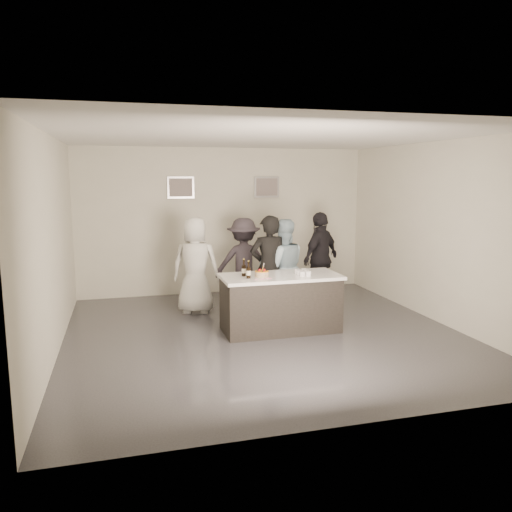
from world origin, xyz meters
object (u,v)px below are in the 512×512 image
(person_guest_left, at_px, (196,265))
(person_guest_back, at_px, (244,262))
(bar_counter, at_px, (280,303))
(cake, at_px, (262,274))
(person_main_black, at_px, (268,268))
(beer_bottle_b, at_px, (249,270))
(beer_bottle_a, at_px, (244,268))
(person_main_blue, at_px, (283,268))
(person_guest_right, at_px, (321,258))

(person_guest_left, xyz_separation_m, person_guest_back, (0.96, 0.31, -0.04))
(bar_counter, relative_size, cake, 8.69)
(cake, xyz_separation_m, person_guest_left, (-0.81, 1.48, -0.07))
(person_main_black, bearing_deg, beer_bottle_b, 56.09)
(bar_counter, bearing_deg, beer_bottle_a, 173.00)
(beer_bottle_a, height_order, person_main_black, person_main_black)
(person_main_blue, bearing_deg, bar_counter, 73.86)
(person_main_blue, distance_m, person_guest_left, 1.55)
(beer_bottle_a, height_order, person_guest_left, person_guest_left)
(person_guest_left, xyz_separation_m, person_guest_right, (2.38, -0.00, 0.02))
(person_main_blue, height_order, person_guest_right, person_guest_right)
(bar_counter, height_order, beer_bottle_a, beer_bottle_a)
(person_guest_right, distance_m, person_guest_back, 1.46)
(cake, relative_size, person_guest_right, 0.12)
(bar_counter, bearing_deg, person_main_black, 88.81)
(bar_counter, bearing_deg, cake, -169.45)
(person_guest_right, bearing_deg, person_main_black, -5.50)
(person_guest_back, bearing_deg, person_guest_left, 28.96)
(cake, relative_size, person_main_black, 0.12)
(cake, distance_m, beer_bottle_b, 0.25)
(person_main_blue, relative_size, person_guest_back, 1.03)
(person_guest_left, distance_m, person_guest_right, 2.38)
(cake, relative_size, person_main_blue, 0.13)
(person_guest_back, bearing_deg, bar_counter, 106.93)
(person_main_blue, xyz_separation_m, person_guest_left, (-1.44, 0.56, 0.01))
(cake, bearing_deg, person_main_blue, 55.02)
(beer_bottle_a, bearing_deg, person_main_blue, 41.31)
(person_guest_right, bearing_deg, bar_counter, 13.47)
(cake, relative_size, person_guest_back, 0.13)
(person_guest_right, bearing_deg, beer_bottle_a, 1.36)
(person_guest_back, bearing_deg, cake, 96.37)
(cake, bearing_deg, beer_bottle_b, -165.06)
(beer_bottle_b, distance_m, person_guest_right, 2.37)
(person_main_blue, distance_m, person_guest_right, 1.10)
(bar_counter, height_order, person_guest_back, person_guest_back)
(person_main_blue, bearing_deg, person_guest_back, -56.62)
(beer_bottle_b, relative_size, person_guest_right, 0.15)
(cake, bearing_deg, bar_counter, 10.55)
(beer_bottle_a, relative_size, person_guest_left, 0.15)
(beer_bottle_a, relative_size, person_guest_right, 0.15)
(person_main_black, distance_m, person_main_blue, 0.33)
(cake, distance_m, beer_bottle_a, 0.30)
(person_main_black, distance_m, person_guest_left, 1.34)
(beer_bottle_a, height_order, person_guest_right, person_guest_right)
(cake, xyz_separation_m, person_guest_right, (1.58, 1.48, -0.06))
(beer_bottle_a, xyz_separation_m, beer_bottle_b, (0.03, -0.19, 0.00))
(bar_counter, distance_m, person_guest_right, 1.94)
(beer_bottle_a, bearing_deg, beer_bottle_b, -82.15)
(bar_counter, distance_m, beer_bottle_a, 0.82)
(bar_counter, xyz_separation_m, person_guest_back, (-0.17, 1.72, 0.38))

